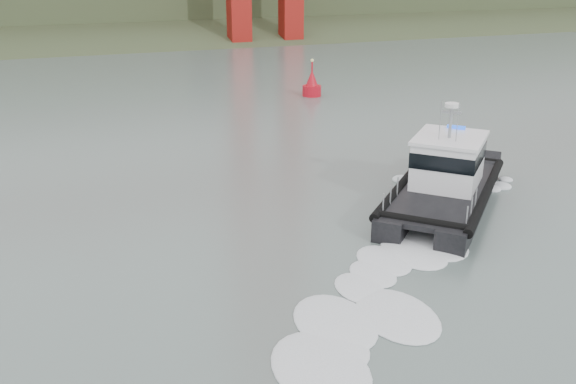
% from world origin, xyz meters
% --- Properties ---
extents(ground, '(400.00, 400.00, 0.00)m').
position_xyz_m(ground, '(0.00, 0.00, 0.00)').
color(ground, '#556561').
rests_on(ground, ground).
extents(patrol_boat, '(11.32, 11.55, 5.76)m').
position_xyz_m(patrol_boat, '(10.96, 9.64, 1.44)').
color(patrol_boat, black).
rests_on(patrol_boat, ground).
extents(nav_buoy, '(1.76, 1.76, 3.67)m').
position_xyz_m(nav_buoy, '(14.65, 37.97, 0.97)').
color(nav_buoy, '#B60C1A').
rests_on(nav_buoy, ground).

